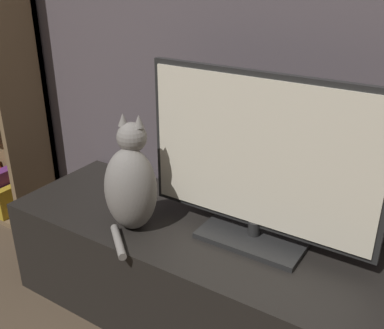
{
  "coord_description": "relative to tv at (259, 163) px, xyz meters",
  "views": [
    {
      "loc": [
        0.7,
        -0.27,
        1.32
      ],
      "look_at": [
        -0.04,
        0.89,
        0.69
      ],
      "focal_mm": 42.0,
      "sensor_mm": 36.0,
      "label": 1
    }
  ],
  "objects": [
    {
      "name": "tv_stand",
      "position": [
        -0.16,
        -0.06,
        -0.5
      ],
      "size": [
        1.58,
        0.52,
        0.41
      ],
      "color": "black",
      "rests_on": "ground_plane"
    },
    {
      "name": "tv",
      "position": [
        0.0,
        0.0,
        0.0
      ],
      "size": [
        0.83,
        0.22,
        0.6
      ],
      "color": "black",
      "rests_on": "tv_stand"
    },
    {
      "name": "cat",
      "position": [
        -0.41,
        -0.17,
        -0.12
      ],
      "size": [
        0.23,
        0.3,
        0.43
      ],
      "rotation": [
        0.0,
        0.0,
        0.27
      ],
      "color": "gray",
      "rests_on": "tv_stand"
    }
  ]
}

